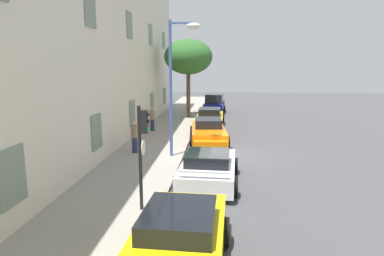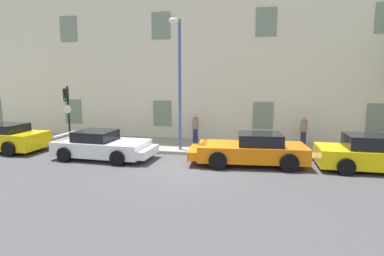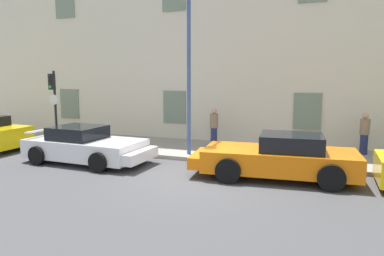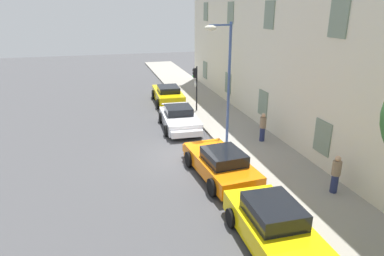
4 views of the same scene
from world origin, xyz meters
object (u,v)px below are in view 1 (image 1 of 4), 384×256
Objects in this scene: hatchback_parked at (214,105)px; street_lamp at (179,65)px; tree_midblock at (188,57)px; sportscar_white_middle at (208,133)px; sportscar_yellow_flank at (209,167)px; sportscar_tail_end at (210,119)px; pedestrian_admiring at (152,119)px; sportscar_red_lead at (175,256)px; pedestrian_strolling at (135,137)px; traffic_light at (142,140)px.

hatchback_parked is 16.15m from street_lamp.
sportscar_white_middle is at bearing -167.41° from tree_midblock.
sportscar_yellow_flank is 16.14m from tree_midblock.
pedestrian_admiring is (-2.46, 3.73, 0.33)m from sportscar_tail_end.
hatchback_parked is at bearing -0.76° from sportscar_red_lead.
pedestrian_strolling is at bearing 18.87° from sportscar_red_lead.
street_lamp reaches higher than sportscar_tail_end.
sportscar_yellow_flank is 2.94× the size of pedestrian_admiring.
sportscar_red_lead is 6.18m from sportscar_yellow_flank.
tree_midblock is 2.05× the size of traffic_light.
traffic_light is 12.48m from pedestrian_admiring.
tree_midblock is 12.30m from street_lamp.
street_lamp is at bearing 172.33° from sportscar_tail_end.
sportscar_tail_end reaches higher than sportscar_white_middle.
sportscar_yellow_flank is at bearing -179.60° from hatchback_parked.
traffic_light is at bearing -178.71° from tree_midblock.
pedestrian_strolling is at bearing -177.11° from pedestrian_admiring.
sportscar_tail_end is (17.85, -0.14, -0.02)m from sportscar_red_lead.
sportscar_red_lead is at bearing -166.86° from pedestrian_admiring.
pedestrian_strolling is (3.50, 3.76, 0.38)m from sportscar_yellow_flank.
sportscar_white_middle reaches higher than sportscar_yellow_flank.
pedestrian_strolling is at bearing 157.22° from sportscar_tail_end.
sportscar_red_lead is at bearing -175.29° from tree_midblock.
sportscar_white_middle is 5.19m from street_lamp.
sportscar_tail_end reaches higher than sportscar_yellow_flank.
sportscar_yellow_flank is at bearing -178.41° from sportscar_tail_end.
hatchback_parked is 2.52× the size of pedestrian_admiring.
sportscar_yellow_flank is 10.08m from pedestrian_admiring.
sportscar_white_middle is (6.42, 0.24, 0.05)m from sportscar_yellow_flank.
street_lamp is at bearing -176.50° from tree_midblock.
traffic_light is 0.50× the size of street_lamp.
street_lamp reaches higher than traffic_light.
sportscar_red_lead is at bearing -156.89° from traffic_light.
sportscar_red_lead reaches higher than sportscar_yellow_flank.
sportscar_tail_end is 1.29× the size of hatchback_parked.
sportscar_red_lead is 15.81m from pedestrian_admiring.
street_lamp is at bearing -157.31° from pedestrian_admiring.
sportscar_yellow_flank is 6.43m from sportscar_white_middle.
sportscar_tail_end is at bearing -56.56° from pedestrian_admiring.
sportscar_red_lead is 1.64× the size of traffic_light.
hatchback_parked reaches higher than sportscar_red_lead.
street_lamp is (-8.61, 1.16, 3.79)m from sportscar_tail_end.
sportscar_tail_end reaches higher than sportscar_red_lead.
tree_midblock reaches higher than sportscar_red_lead.
pedestrian_admiring is at bearing 22.69° from street_lamp.
sportscar_tail_end is at bearing -5.82° from traffic_light.
hatchback_parked is 10.32m from pedestrian_admiring.
tree_midblock is at bearing -16.57° from pedestrian_admiring.
traffic_light is at bearing -169.63° from pedestrian_admiring.
sportscar_red_lead is 17.85m from sportscar_tail_end.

